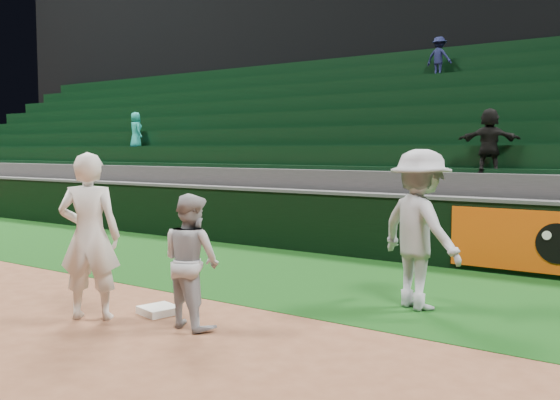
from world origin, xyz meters
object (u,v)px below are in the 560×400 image
object	(u,v)px
first_base	(159,310)
first_baseman	(89,236)
baserunner	(191,261)
base_coach	(420,229)

from	to	relation	value
first_base	first_baseman	size ratio (longest dim) A/B	0.21
baserunner	first_base	bearing A→B (deg)	-4.78
first_base	first_baseman	world-z (taller)	first_baseman
baserunner	base_coach	size ratio (longest dim) A/B	0.76
first_base	base_coach	xyz separation A→B (m)	(2.57, 2.15, 0.99)
first_base	base_coach	distance (m)	3.49
first_base	baserunner	world-z (taller)	baserunner
first_base	baserunner	xyz separation A→B (m)	(0.74, -0.18, 0.73)
first_baseman	baserunner	xyz separation A→B (m)	(1.25, 0.46, -0.24)
baserunner	base_coach	distance (m)	2.97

